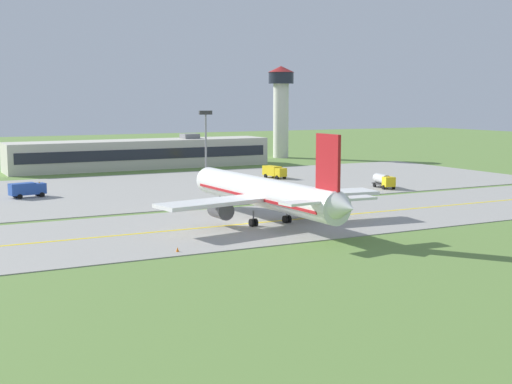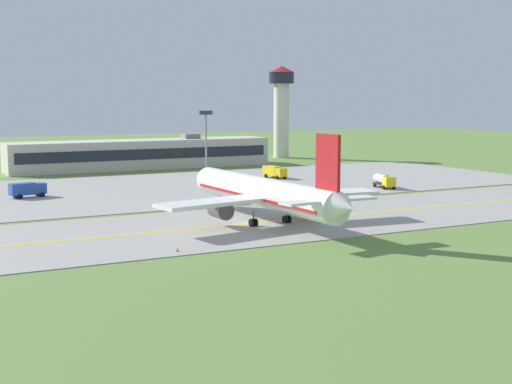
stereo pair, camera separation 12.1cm
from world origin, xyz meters
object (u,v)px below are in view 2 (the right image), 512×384
at_px(airplane_lead, 265,193).
at_px(service_truck_baggage, 27,189).
at_px(service_truck_fuel, 384,180).
at_px(service_truck_catering, 275,171).
at_px(apron_light_mast, 206,141).
at_px(control_tower, 281,103).

distance_m(airplane_lead, service_truck_baggage, 47.26).
height_order(airplane_lead, service_truck_fuel, airplane_lead).
bearing_deg(service_truck_catering, apron_light_mast, -146.76).
xyz_separation_m(service_truck_baggage, control_tower, (79.92, 53.45, 14.28)).
height_order(service_truck_fuel, apron_light_mast, apron_light_mast).
xyz_separation_m(service_truck_catering, control_tower, (28.11, 46.85, 14.28)).
distance_m(airplane_lead, control_tower, 109.94).
xyz_separation_m(service_truck_fuel, service_truck_catering, (-10.13, 24.25, -0.00)).
distance_m(airplane_lead, service_truck_catering, 54.75).
relative_size(airplane_lead, service_truck_catering, 6.34).
bearing_deg(service_truck_catering, service_truck_fuel, -67.32).
height_order(airplane_lead, apron_light_mast, apron_light_mast).
height_order(service_truck_catering, apron_light_mast, apron_light_mast).
height_order(service_truck_fuel, service_truck_catering, service_truck_fuel).
bearing_deg(service_truck_fuel, airplane_lead, -148.80).
distance_m(airplane_lead, service_truck_fuel, 44.29).
distance_m(service_truck_catering, control_tower, 56.47).
relative_size(service_truck_baggage, control_tower, 0.24).
xyz_separation_m(service_truck_baggage, service_truck_fuel, (61.95, -17.65, 0.00)).
xyz_separation_m(airplane_lead, service_truck_baggage, (-24.13, 40.56, -2.60)).
bearing_deg(airplane_lead, service_truck_catering, 59.58).
relative_size(airplane_lead, service_truck_baggage, 6.31).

